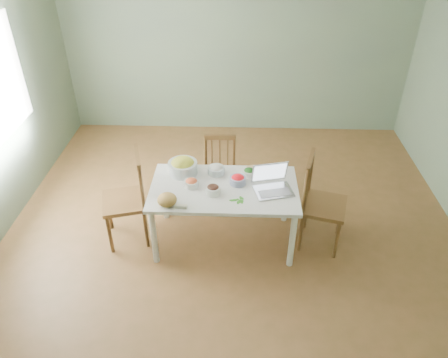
{
  "coord_description": "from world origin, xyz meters",
  "views": [
    {
      "loc": [
        0.04,
        -3.61,
        3.15
      ],
      "look_at": [
        -0.09,
        -0.14,
        0.79
      ],
      "focal_mm": 34.26,
      "sensor_mm": 36.0,
      "label": 1
    }
  ],
  "objects_px": {
    "chair_far": "(220,175)",
    "bread_boule": "(167,200)",
    "chair_left": "(124,199)",
    "dining_table": "(224,214)",
    "laptop": "(274,181)",
    "chair_right": "(324,204)",
    "bowl_squash": "(183,166)"
  },
  "relations": [
    {
      "from": "dining_table",
      "to": "bread_boule",
      "type": "bearing_deg",
      "value": -149.72
    },
    {
      "from": "chair_left",
      "to": "bread_boule",
      "type": "bearing_deg",
      "value": 43.35
    },
    {
      "from": "chair_far",
      "to": "laptop",
      "type": "relative_size",
      "value": 2.39
    },
    {
      "from": "chair_far",
      "to": "bread_boule",
      "type": "distance_m",
      "value": 1.06
    },
    {
      "from": "dining_table",
      "to": "bread_boule",
      "type": "distance_m",
      "value": 0.73
    },
    {
      "from": "chair_far",
      "to": "laptop",
      "type": "bearing_deg",
      "value": -51.21
    },
    {
      "from": "dining_table",
      "to": "chair_left",
      "type": "height_order",
      "value": "chair_left"
    },
    {
      "from": "dining_table",
      "to": "chair_left",
      "type": "relative_size",
      "value": 1.44
    },
    {
      "from": "bread_boule",
      "to": "bowl_squash",
      "type": "height_order",
      "value": "bowl_squash"
    },
    {
      "from": "chair_right",
      "to": "chair_left",
      "type": "bearing_deg",
      "value": 105.45
    },
    {
      "from": "laptop",
      "to": "bread_boule",
      "type": "bearing_deg",
      "value": 179.54
    },
    {
      "from": "chair_far",
      "to": "chair_left",
      "type": "bearing_deg",
      "value": -149.66
    },
    {
      "from": "chair_far",
      "to": "bread_boule",
      "type": "height_order",
      "value": "chair_far"
    },
    {
      "from": "bread_boule",
      "to": "bowl_squash",
      "type": "bearing_deg",
      "value": 81.22
    },
    {
      "from": "bread_boule",
      "to": "bowl_squash",
      "type": "relative_size",
      "value": 0.61
    },
    {
      "from": "dining_table",
      "to": "bread_boule",
      "type": "height_order",
      "value": "bread_boule"
    },
    {
      "from": "dining_table",
      "to": "laptop",
      "type": "relative_size",
      "value": 4.06
    },
    {
      "from": "bread_boule",
      "to": "laptop",
      "type": "bearing_deg",
      "value": 13.62
    },
    {
      "from": "chair_far",
      "to": "laptop",
      "type": "height_order",
      "value": "laptop"
    },
    {
      "from": "bowl_squash",
      "to": "laptop",
      "type": "bearing_deg",
      "value": -18.18
    },
    {
      "from": "dining_table",
      "to": "chair_right",
      "type": "height_order",
      "value": "chair_right"
    },
    {
      "from": "chair_right",
      "to": "bowl_squash",
      "type": "height_order",
      "value": "chair_right"
    },
    {
      "from": "chair_right",
      "to": "bread_boule",
      "type": "height_order",
      "value": "chair_right"
    },
    {
      "from": "laptop",
      "to": "dining_table",
      "type": "bearing_deg",
      "value": 158.94
    },
    {
      "from": "chair_right",
      "to": "laptop",
      "type": "height_order",
      "value": "chair_right"
    },
    {
      "from": "dining_table",
      "to": "bread_boule",
      "type": "xyz_separation_m",
      "value": [
        -0.52,
        -0.3,
        0.41
      ]
    },
    {
      "from": "chair_right",
      "to": "bread_boule",
      "type": "relative_size",
      "value": 5.51
    },
    {
      "from": "bread_boule",
      "to": "chair_far",
      "type": "bearing_deg",
      "value": 63.54
    },
    {
      "from": "dining_table",
      "to": "bowl_squash",
      "type": "bearing_deg",
      "value": 150.82
    },
    {
      "from": "dining_table",
      "to": "chair_far",
      "type": "distance_m",
      "value": 0.61
    },
    {
      "from": "chair_left",
      "to": "chair_right",
      "type": "distance_m",
      "value": 2.05
    },
    {
      "from": "dining_table",
      "to": "chair_right",
      "type": "distance_m",
      "value": 1.03
    }
  ]
}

